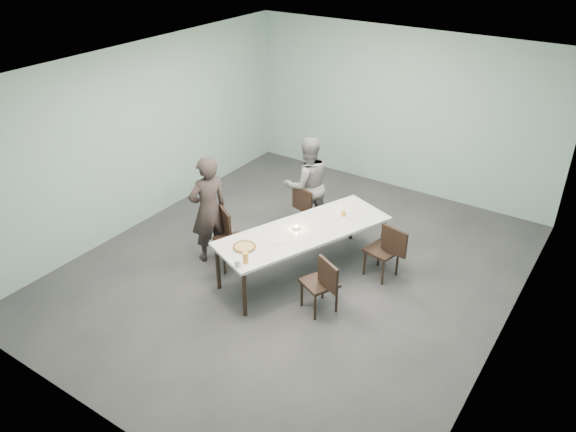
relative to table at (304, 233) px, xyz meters
The scene contains 16 objects.
ground 0.71m from the table, behind, with size 7.00×7.00×0.00m, color #333335.
room_shell 1.34m from the table, behind, with size 6.02×7.02×3.01m.
table is the anchor object (origin of this frame).
chair_near_left 1.17m from the table, 159.73° to the right, with size 0.64×0.58×0.87m.
chair_far_left 1.02m from the table, 119.45° to the left, with size 0.65×0.50×0.87m.
chair_near_right 0.96m from the table, 42.07° to the right, with size 0.65×0.56×0.87m.
chair_far_right 1.22m from the table, 28.85° to the left, with size 0.65×0.50×0.87m.
diner_near 1.49m from the table, 163.18° to the right, with size 0.62×0.40×1.69m, color black.
diner_far 1.33m from the table, 120.05° to the left, with size 0.80×0.62×1.65m, color slate.
pizza 0.96m from the table, 115.35° to the right, with size 0.34×0.34×0.04m.
side_plate 0.48m from the table, 105.47° to the right, with size 0.18×0.18×0.01m, color white.
beer_glass 1.16m from the table, 99.10° to the right, with size 0.08×0.08×0.15m, color gold.
water_tumbler 1.27m from the table, 99.88° to the right, with size 0.08×0.08×0.09m, color silver.
tealight 0.13m from the table, 156.18° to the right, with size 0.06×0.06×0.05m.
amber_tumbler 0.74m from the table, 68.39° to the left, with size 0.07×0.07×0.08m, color gold.
menu 0.83m from the table, 79.61° to the left, with size 0.30×0.22×0.01m, color silver.
Camera 1 is at (3.82, -5.90, 4.85)m, focal length 35.00 mm.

